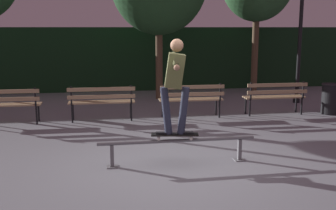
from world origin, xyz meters
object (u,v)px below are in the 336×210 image
Objects in this scene: skateboard at (175,135)px; park_bench_right_center at (192,97)px; grind_rail at (177,145)px; skateboarder at (175,78)px; park_bench_left_center at (102,99)px; trash_can at (331,98)px; lamp_post_right at (301,19)px; park_bench_leftmost at (5,102)px; park_bench_rightmost at (275,94)px.

park_bench_right_center is (1.07, 3.46, 0.04)m from skateboard.
skateboarder reaches higher than grind_rail.
park_bench_left_center is (-1.19, 3.46, 0.21)m from grind_rail.
trash_can is at bearing 34.85° from skateboarder.
trash_can is at bearing -86.77° from lamp_post_right.
skateboard is 3.62m from park_bench_right_center.
park_bench_rightmost is at bearing 0.00° from park_bench_leftmost.
park_bench_left_center is at bearing -164.80° from lamp_post_right.
lamp_post_right is at bearing 47.08° from skateboarder.
park_bench_right_center is 2.01× the size of trash_can.
grind_rail is 7.20m from lamp_post_right.
park_bench_left_center is 5.95m from trash_can.
grind_rail is at bearing -132.66° from lamp_post_right.
skateboard is at bearing -107.23° from park_bench_right_center.
skateboarder is 5.93m from trash_can.
lamp_post_right is (3.63, 1.59, 1.94)m from park_bench_right_center.
park_bench_leftmost is at bearing 180.00° from park_bench_right_center.
skateboarder is (-0.04, -0.00, 1.11)m from grind_rail.
grind_rail is 4.75m from park_bench_rightmost.
trash_can is at bearing -4.68° from park_bench_rightmost.
skateboarder is 6.98m from lamp_post_right.
park_bench_leftmost is 0.41× the size of lamp_post_right.
lamp_post_right reaches higher than trash_can.
park_bench_leftmost is 8.17m from trash_can.
park_bench_right_center reaches higher than trash_can.
park_bench_rightmost is at bearing 175.32° from trash_can.
park_bench_leftmost reaches higher than trash_can.
skateboard is 0.94m from skateboarder.
trash_can is (0.10, -1.71, -2.07)m from lamp_post_right.
park_bench_left_center is 4.44m from park_bench_rightmost.
trash_can is (5.94, -0.12, -0.12)m from park_bench_left_center.
trash_can is at bearing 34.83° from skateboard.
trash_can is (8.16, -0.12, -0.12)m from park_bench_leftmost.
grind_rail is 1.64× the size of park_bench_rightmost.
grind_rail is at bearing 0.55° from skateboarder.
park_bench_left_center is (-1.15, 3.46, -0.90)m from skateboarder.
skateboard is 4.78m from park_bench_rightmost.
park_bench_rightmost is (3.29, 3.46, 0.04)m from skateboard.
park_bench_left_center is 2.22m from park_bench_right_center.
park_bench_left_center and park_bench_rightmost have the same top height.
lamp_post_right is at bearing 23.66° from park_bench_right_center.
park_bench_rightmost reaches higher than trash_can.
park_bench_rightmost is at bearing 46.82° from grind_rail.
lamp_post_right is (4.70, 5.05, 1.98)m from skateboard.
lamp_post_right is (5.85, 1.59, 1.94)m from park_bench_left_center.
lamp_post_right is (4.65, 5.05, 2.15)m from grind_rail.
park_bench_right_center is at bearing 178.11° from trash_can.
park_bench_leftmost and park_bench_right_center have the same top height.
park_bench_rightmost is (4.44, 0.00, 0.00)m from park_bench_left_center.
park_bench_right_center is at bearing 180.00° from park_bench_rightmost.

